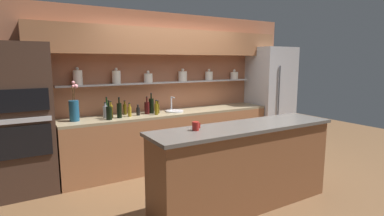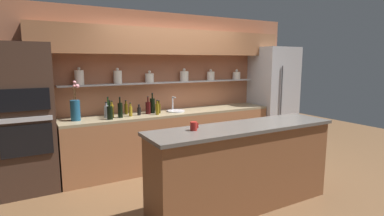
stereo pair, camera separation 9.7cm
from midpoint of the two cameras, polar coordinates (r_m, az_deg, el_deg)
ground_plane at (r=4.36m, az=3.85°, el=-15.11°), size 12.00×12.00×0.00m
back_wall_unit at (r=5.31m, az=-5.41°, el=6.47°), size 5.20×0.44×2.60m
back_counter_unit at (r=5.20m, az=-4.32°, el=-5.75°), size 3.66×0.62×0.92m
island_counter at (r=3.74m, az=9.06°, el=-10.90°), size 2.40×0.61×1.02m
refrigerator at (r=6.37m, az=14.24°, el=1.88°), size 0.80×0.73×2.05m
oven_tower at (r=4.57m, az=-29.94°, el=-1.93°), size 0.71×0.64×2.01m
flower_vase at (r=4.62m, az=-22.09°, el=-0.20°), size 0.15×0.16×0.57m
sink_fixture at (r=5.12m, az=-3.99°, el=-0.43°), size 0.31×0.31×0.25m
bottle_wine_0 at (r=4.67m, az=-14.26°, el=-0.39°), size 0.07×0.07×0.32m
bottle_oil_1 at (r=4.94m, az=-13.21°, el=-0.16°), size 0.05×0.05×0.23m
bottle_oil_2 at (r=4.84m, az=-7.39°, el=-0.14°), size 0.06×0.06×0.24m
bottle_wine_3 at (r=4.93m, az=-9.14°, el=0.06°), size 0.08×0.08×0.29m
bottle_wine_4 at (r=4.85m, az=-16.45°, el=-0.24°), size 0.08×0.08×0.31m
bottle_spirit_5 at (r=4.70m, az=-16.73°, el=-0.69°), size 0.07×0.07×0.24m
bottle_oil_6 at (r=4.71m, az=-15.76°, el=-0.54°), size 0.06×0.06×0.26m
bottle_oil_7 at (r=4.76m, az=-12.37°, el=-0.57°), size 0.06×0.06×0.22m
bottle_wine_8 at (r=4.57m, az=-16.12°, el=-0.88°), size 0.09×0.09×0.29m
bottle_wine_9 at (r=4.99m, az=-8.31°, el=0.45°), size 0.08×0.08×0.34m
bottle_oil_10 at (r=4.97m, az=-7.07°, el=-0.03°), size 0.05×0.05×0.22m
bottle_sauce_11 at (r=4.83m, az=-10.81°, el=-0.56°), size 0.06×0.06×0.17m
coffee_mug at (r=3.29m, az=-0.14°, el=-3.47°), size 0.10×0.08×0.10m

